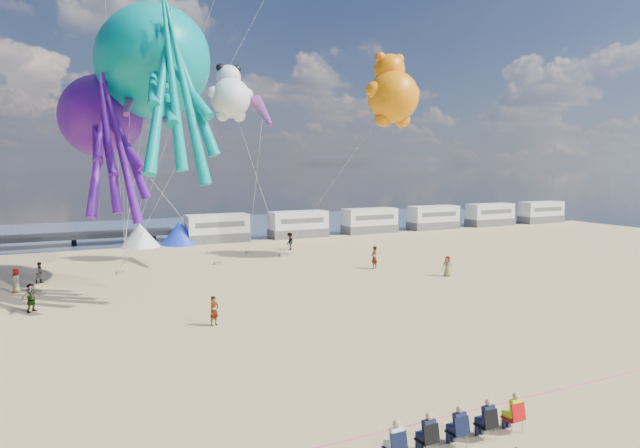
{
  "coord_description": "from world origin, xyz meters",
  "views": [
    {
      "loc": [
        -10.49,
        -19.47,
        8.35
      ],
      "look_at": [
        1.83,
        6.0,
        5.38
      ],
      "focal_mm": 32.0,
      "sensor_mm": 36.0,
      "label": 1
    }
  ],
  "objects_px": {
    "beachgoer_0": "(447,266)",
    "windsock_mid": "(263,112)",
    "sandbag_b": "(217,263)",
    "beachgoer_1": "(40,273)",
    "beachgoer_5": "(374,257)",
    "kite_octopus_purple": "(101,116)",
    "spectator_row": "(457,425)",
    "sandbag_e": "(126,263)",
    "windsock_left": "(146,108)",
    "beachgoer_4": "(31,298)",
    "sandbag_a": "(120,272)",
    "windsock_right": "(130,97)",
    "motorhome_4": "(490,215)",
    "tent_white": "(140,235)",
    "kite_panda": "(231,98)",
    "tent_blue": "(180,233)",
    "motorhome_0": "(217,228)",
    "motorhome_1": "(298,224)",
    "beachgoer_2": "(290,241)",
    "sandbag_c": "(282,255)",
    "kite_teddy_orange": "(393,97)",
    "motorhome_3": "(433,218)",
    "sandbag_d": "(249,252)",
    "standing_person": "(214,311)",
    "beachgoer_6": "(16,281)",
    "kite_octopus_teal": "(152,62)",
    "motorhome_2": "(370,221)"
  },
  "relations": [
    {
      "from": "beachgoer_0",
      "to": "windsock_mid",
      "type": "bearing_deg",
      "value": -167.88
    },
    {
      "from": "sandbag_b",
      "to": "beachgoer_1",
      "type": "bearing_deg",
      "value": -171.49
    },
    {
      "from": "beachgoer_5",
      "to": "kite_octopus_purple",
      "type": "distance_m",
      "value": 23.04
    },
    {
      "from": "spectator_row",
      "to": "sandbag_e",
      "type": "distance_m",
      "value": 37.19
    },
    {
      "from": "windsock_left",
      "to": "windsock_mid",
      "type": "height_order",
      "value": "windsock_left"
    },
    {
      "from": "beachgoer_4",
      "to": "sandbag_a",
      "type": "bearing_deg",
      "value": 15.44
    },
    {
      "from": "windsock_left",
      "to": "windsock_right",
      "type": "relative_size",
      "value": 1.2
    },
    {
      "from": "windsock_mid",
      "to": "motorhome_4",
      "type": "bearing_deg",
      "value": 29.53
    },
    {
      "from": "tent_white",
      "to": "kite_panda",
      "type": "relative_size",
      "value": 0.71
    },
    {
      "from": "tent_blue",
      "to": "windsock_right",
      "type": "distance_m",
      "value": 24.8
    },
    {
      "from": "motorhome_0",
      "to": "tent_white",
      "type": "bearing_deg",
      "value": 180.0
    },
    {
      "from": "motorhome_1",
      "to": "beachgoer_2",
      "type": "relative_size",
      "value": 3.88
    },
    {
      "from": "sandbag_e",
      "to": "kite_panda",
      "type": "distance_m",
      "value": 16.37
    },
    {
      "from": "sandbag_b",
      "to": "sandbag_c",
      "type": "distance_m",
      "value": 6.58
    },
    {
      "from": "motorhome_4",
      "to": "beachgoer_4",
      "type": "height_order",
      "value": "motorhome_4"
    },
    {
      "from": "motorhome_4",
      "to": "kite_panda",
      "type": "xyz_separation_m",
      "value": [
        -40.22,
        -12.9,
        12.32
      ]
    },
    {
      "from": "spectator_row",
      "to": "kite_teddy_orange",
      "type": "bearing_deg",
      "value": 60.32
    },
    {
      "from": "tent_blue",
      "to": "motorhome_4",
      "type": "bearing_deg",
      "value": 0.0
    },
    {
      "from": "sandbag_a",
      "to": "kite_octopus_purple",
      "type": "bearing_deg",
      "value": -122.96
    },
    {
      "from": "motorhome_3",
      "to": "windsock_left",
      "type": "xyz_separation_m",
      "value": [
        -38.31,
        -17.46,
        10.78
      ]
    },
    {
      "from": "tent_blue",
      "to": "kite_teddy_orange",
      "type": "distance_m",
      "value": 26.1
    },
    {
      "from": "beachgoer_2",
      "to": "sandbag_e",
      "type": "distance_m",
      "value": 15.52
    },
    {
      "from": "motorhome_4",
      "to": "kite_panda",
      "type": "relative_size",
      "value": 1.17
    },
    {
      "from": "motorhome_0",
      "to": "beachgoer_5",
      "type": "height_order",
      "value": "motorhome_0"
    },
    {
      "from": "motorhome_4",
      "to": "sandbag_a",
      "type": "distance_m",
      "value": 51.56
    },
    {
      "from": "beachgoer_4",
      "to": "sandbag_d",
      "type": "xyz_separation_m",
      "value": [
        17.96,
        14.88,
        -0.71
      ]
    },
    {
      "from": "motorhome_3",
      "to": "sandbag_d",
      "type": "bearing_deg",
      "value": -162.24
    },
    {
      "from": "standing_person",
      "to": "sandbag_c",
      "type": "distance_m",
      "value": 22.4
    },
    {
      "from": "beachgoer_0",
      "to": "windsock_mid",
      "type": "distance_m",
      "value": 18.89
    },
    {
      "from": "kite_panda",
      "to": "sandbag_e",
      "type": "bearing_deg",
      "value": 151.66
    },
    {
      "from": "beachgoer_0",
      "to": "windsock_right",
      "type": "distance_m",
      "value": 25.22
    },
    {
      "from": "beachgoer_6",
      "to": "sandbag_e",
      "type": "distance_m",
      "value": 11.29
    },
    {
      "from": "beachgoer_4",
      "to": "windsock_mid",
      "type": "xyz_separation_m",
      "value": [
        17.07,
        8.2,
        11.7
      ]
    },
    {
      "from": "beachgoer_2",
      "to": "kite_octopus_purple",
      "type": "height_order",
      "value": "kite_octopus_purple"
    },
    {
      "from": "motorhome_1",
      "to": "sandbag_c",
      "type": "relative_size",
      "value": 13.2
    },
    {
      "from": "motorhome_3",
      "to": "tent_blue",
      "type": "distance_m",
      "value": 32.5
    },
    {
      "from": "sandbag_b",
      "to": "kite_panda",
      "type": "relative_size",
      "value": 0.09
    },
    {
      "from": "tent_white",
      "to": "windsock_mid",
      "type": "bearing_deg",
      "value": -64.07
    },
    {
      "from": "sandbag_e",
      "to": "kite_octopus_purple",
      "type": "xyz_separation_m",
      "value": [
        -2.05,
        -5.93,
        11.63
      ]
    },
    {
      "from": "beachgoer_2",
      "to": "kite_teddy_orange",
      "type": "height_order",
      "value": "kite_teddy_orange"
    },
    {
      "from": "beachgoer_6",
      "to": "beachgoer_1",
      "type": "bearing_deg",
      "value": 134.81
    },
    {
      "from": "standing_person",
      "to": "sandbag_d",
      "type": "height_order",
      "value": "standing_person"
    },
    {
      "from": "beachgoer_4",
      "to": "kite_octopus_teal",
      "type": "xyz_separation_m",
      "value": [
        7.91,
        4.84,
        14.38
      ]
    },
    {
      "from": "beachgoer_0",
      "to": "beachgoer_4",
      "type": "xyz_separation_m",
      "value": [
        -27.83,
        1.96,
        0.05
      ]
    },
    {
      "from": "sandbag_d",
      "to": "windsock_left",
      "type": "distance_m",
      "value": 18.06
    },
    {
      "from": "kite_octopus_teal",
      "to": "kite_panda",
      "type": "distance_m",
      "value": 9.65
    },
    {
      "from": "motorhome_2",
      "to": "beachgoer_2",
      "type": "distance_m",
      "value": 16.55
    },
    {
      "from": "windsock_left",
      "to": "windsock_right",
      "type": "height_order",
      "value": "windsock_left"
    },
    {
      "from": "tent_white",
      "to": "kite_teddy_orange",
      "type": "bearing_deg",
      "value": -40.83
    },
    {
      "from": "windsock_left",
      "to": "kite_panda",
      "type": "bearing_deg",
      "value": 9.37
    }
  ]
}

